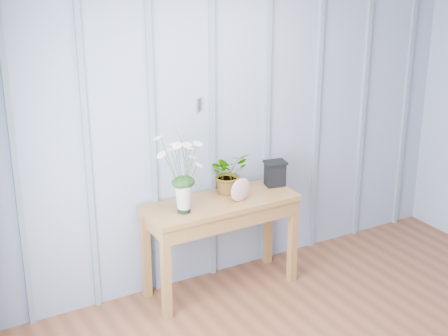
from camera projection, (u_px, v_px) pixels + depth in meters
room_shell at (357, 59)px, 4.03m from camera, size 4.00×4.50×2.50m
sideboard at (221, 214)px, 5.24m from camera, size 1.20×0.45×0.75m
daisy_vase at (183, 163)px, 4.87m from camera, size 0.43×0.32×0.60m
spider_plant at (228, 173)px, 5.29m from camera, size 0.32×0.28×0.33m
felt_disc_vessel at (241, 190)px, 5.16m from camera, size 0.19×0.07×0.18m
carved_box at (275, 173)px, 5.45m from camera, size 0.19×0.16×0.20m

